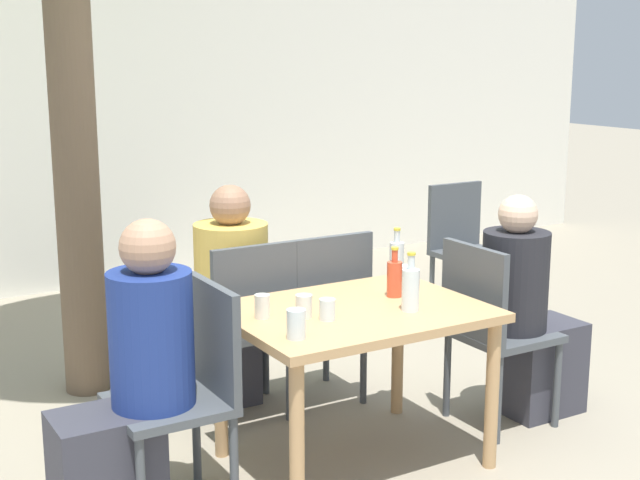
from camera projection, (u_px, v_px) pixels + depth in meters
The scene contains 19 objects.
ground_plane at pixel (354, 461), 4.04m from camera, with size 30.00×30.00×0.00m, color gray.
cafe_building_wall at pixel (98, 107), 6.81m from camera, with size 10.00×0.08×2.80m.
dining_table_front at pixel (355, 329), 3.91m from camera, with size 1.10×0.83×0.72m.
patio_chair_0 at pixel (189, 383), 3.54m from camera, with size 0.44×0.44×0.92m.
patio_chair_1 at pixel (490, 323), 4.32m from camera, with size 0.44×0.44×0.92m.
patio_chair_2 at pixel (245, 320), 4.37m from camera, with size 0.44×0.44×0.92m.
patio_chair_3 at pixel (322, 307), 4.59m from camera, with size 0.44×0.44×0.92m.
patio_chair_4 at pixel (464, 242), 6.13m from camera, with size 0.44×0.44×0.92m.
person_seated_0 at pixel (131, 392), 3.42m from camera, with size 0.56×0.33×1.21m.
person_seated_1 at pixel (528, 320), 4.45m from camera, with size 0.56×0.33×1.15m.
person_seated_2 at pixel (225, 308), 4.57m from camera, with size 0.37×0.59×1.18m.
water_bottle_0 at pixel (411, 288), 3.84m from camera, with size 0.08×0.08×0.26m.
water_bottle_1 at pixel (397, 258), 4.40m from camera, with size 0.07×0.07×0.25m.
soda_bottle_2 at pixel (394, 278), 4.06m from camera, with size 0.07×0.07×0.23m.
drinking_glass_0 at pixel (262, 306), 3.74m from camera, with size 0.07×0.07×0.10m.
drinking_glass_1 at pixel (296, 324), 3.47m from camera, with size 0.08×0.08×0.12m.
drinking_glass_2 at pixel (304, 306), 3.75m from camera, with size 0.07×0.07×0.10m.
drinking_glass_3 at pixel (327, 309), 3.71m from camera, with size 0.07×0.07×0.09m.
drinking_glass_4 at pixel (405, 277), 4.22m from camera, with size 0.07×0.07×0.11m.
Camera 1 is at (-2.04, -3.14, 1.83)m, focal length 50.00 mm.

